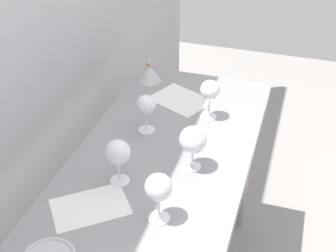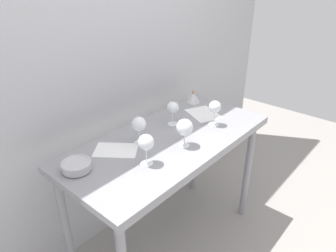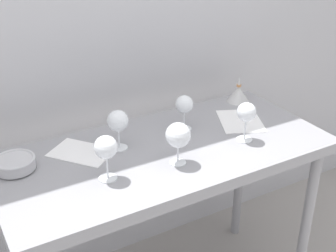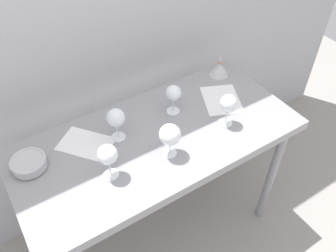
{
  "view_description": "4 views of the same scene",
  "coord_description": "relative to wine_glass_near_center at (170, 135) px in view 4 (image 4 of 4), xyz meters",
  "views": [
    {
      "loc": [
        -1.31,
        -0.45,
        1.98
      ],
      "look_at": [
        0.08,
        -0.01,
        1.0
      ],
      "focal_mm": 50.2,
      "sensor_mm": 36.0,
      "label": 1
    },
    {
      "loc": [
        -1.27,
        -1.1,
        1.84
      ],
      "look_at": [
        0.02,
        0.03,
        0.96
      ],
      "focal_mm": 33.0,
      "sensor_mm": 36.0,
      "label": 2
    },
    {
      "loc": [
        -0.8,
        -1.43,
        1.83
      ],
      "look_at": [
        0.01,
        -0.01,
        1.0
      ],
      "focal_mm": 48.23,
      "sensor_mm": 36.0,
      "label": 3
    },
    {
      "loc": [
        -0.6,
        -1.03,
        2.1
      ],
      "look_at": [
        0.03,
        -0.05,
        0.98
      ],
      "focal_mm": 37.3,
      "sensor_mm": 36.0,
      "label": 4
    }
  ],
  "objects": [
    {
      "name": "tasting_bowl",
      "position": [
        -0.57,
        0.26,
        -0.09
      ],
      "size": [
        0.16,
        0.16,
        0.05
      ],
      "color": "#4C4C4C",
      "rests_on": "steel_counter"
    },
    {
      "name": "steel_counter",
      "position": [
        0.01,
        0.13,
        -0.23
      ],
      "size": [
        1.4,
        0.65,
        0.9
      ],
      "color": "gray",
      "rests_on": "ground_plane"
    },
    {
      "name": "wine_glass_far_right",
      "position": [
        0.17,
        0.24,
        -0.0
      ],
      "size": [
        0.08,
        0.08,
        0.16
      ],
      "color": "white",
      "rests_on": "steel_counter"
    },
    {
      "name": "tasting_sheet_upper",
      "position": [
        0.45,
        0.17,
        -0.12
      ],
      "size": [
        0.27,
        0.3,
        0.0
      ],
      "primitive_type": "cube",
      "rotation": [
        0.0,
        0.0,
        -0.43
      ],
      "color": "white",
      "rests_on": "steel_counter"
    },
    {
      "name": "back_wall",
      "position": [
        0.01,
        0.62,
        0.28
      ],
      "size": [
        3.8,
        0.04,
        2.6
      ],
      "primitive_type": "cube",
      "color": "#B2B2B7",
      "rests_on": "ground_plane"
    },
    {
      "name": "wine_glass_near_right",
      "position": [
        0.35,
        0.02,
        0.01
      ],
      "size": [
        0.08,
        0.08,
        0.17
      ],
      "color": "white",
      "rests_on": "steel_counter"
    },
    {
      "name": "ground_plane",
      "position": [
        0.01,
        0.13,
        -1.02
      ],
      "size": [
        6.0,
        6.0,
        0.0
      ],
      "primitive_type": "plane",
      "color": "gray"
    },
    {
      "name": "tasting_sheet_lower",
      "position": [
        -0.3,
        0.27,
        -0.12
      ],
      "size": [
        0.28,
        0.29,
        0.0
      ],
      "primitive_type": "cube",
      "rotation": [
        0.0,
        0.0,
        0.67
      ],
      "color": "white",
      "rests_on": "steel_counter"
    },
    {
      "name": "wine_glass_near_left",
      "position": [
        -0.28,
        0.03,
        0.01
      ],
      "size": [
        0.09,
        0.09,
        0.18
      ],
      "color": "white",
      "rests_on": "steel_counter"
    },
    {
      "name": "wine_glass_far_left",
      "position": [
        -0.15,
        0.22,
        0.0
      ],
      "size": [
        0.09,
        0.09,
        0.17
      ],
      "color": "white",
      "rests_on": "steel_counter"
    },
    {
      "name": "decanter_funnel",
      "position": [
        0.58,
        0.37,
        -0.08
      ],
      "size": [
        0.12,
        0.12,
        0.13
      ],
      "color": "#BBBBBB",
      "rests_on": "steel_counter"
    },
    {
      "name": "wine_glass_near_center",
      "position": [
        0.0,
        0.0,
        0.0
      ],
      "size": [
        0.1,
        0.1,
        0.17
      ],
      "color": "white",
      "rests_on": "steel_counter"
    }
  ]
}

